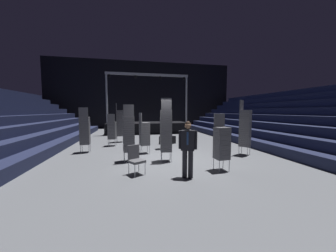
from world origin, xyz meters
name	(u,v)px	position (x,y,z in m)	size (l,w,h in m)	color
ground_plane	(167,160)	(0.00, 0.00, -0.05)	(22.00, 30.00, 0.10)	#515459
arena_end_wall	(143,95)	(0.00, 15.00, 4.00)	(22.00, 0.30, 8.00)	black
bleacher_bank_right	(302,115)	(8.00, 1.00, 1.80)	(6.00, 24.00, 3.60)	#191E38
stage_riser	(147,127)	(0.00, 9.83, 0.56)	(7.44, 3.26, 5.29)	black
man_with_tie	(188,146)	(0.18, -2.34, 0.99)	(0.56, 0.36, 1.75)	black
chair_stack_front_left	(144,133)	(-0.89, 1.18, 0.98)	(0.51, 0.51, 1.96)	#B2B5BA
chair_stack_front_right	(120,123)	(-2.24, 4.76, 1.28)	(0.47, 0.47, 2.56)	#B2B5BA
chair_stack_mid_left	(222,142)	(1.54, -1.89, 0.98)	(0.47, 0.47, 1.96)	#B2B5BA
chair_stack_mid_right	(112,130)	(-2.61, 3.49, 0.94)	(0.49, 0.49, 1.88)	#B2B5BA
chair_stack_mid_centre	(129,133)	(-1.61, -0.09, 1.15)	(0.48, 0.48, 2.31)	#B2B5BA
chair_stack_rear_left	(164,133)	(0.26, 2.05, 0.86)	(0.47, 0.47, 1.71)	#B2B5BA
chair_stack_rear_right	(166,130)	(-0.12, -0.37, 1.28)	(0.48, 0.48, 2.56)	#B2B5BA
chair_stack_rear_centre	(85,130)	(-3.75, 1.97, 1.11)	(0.46, 0.46, 2.22)	#B2B5BA
chair_stack_aisle_left	(245,128)	(3.68, -0.05, 1.28)	(0.62, 0.62, 2.56)	#B2B5BA
equipment_road_case	(168,140)	(0.72, 3.49, 0.24)	(0.90, 0.60, 0.48)	black
loose_chair_near_man	(136,158)	(-1.38, -1.69, 0.53)	(0.60, 0.60, 0.95)	#B2B5BA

